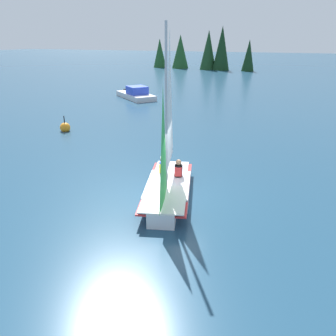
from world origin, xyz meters
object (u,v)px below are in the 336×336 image
object	(u,v)px
sailboat_main	(168,176)
sailor_helm	(178,173)
sailor_crew	(163,170)
buoy_marker	(65,128)
motorboat_distant	(136,94)

from	to	relation	value
sailboat_main	sailor_helm	bearing A→B (deg)	154.55
sailor_helm	sailor_crew	bearing A→B (deg)	-110.29
sailor_helm	buoy_marker	distance (m)	10.65
buoy_marker	sailor_crew	bearing A→B (deg)	149.65
sailboat_main	sailor_crew	bearing A→B (deg)	-162.65
sailboat_main	motorboat_distant	xyz separation A→B (m)	(10.51, -17.91, -0.38)
sailboat_main	motorboat_distant	bearing A→B (deg)	-165.85
sailboat_main	motorboat_distant	world-z (taller)	sailboat_main
sailor_crew	motorboat_distant	size ratio (longest dim) A/B	0.23
sailboat_main	motorboat_distant	size ratio (longest dim) A/B	1.13
sailor_crew	sailboat_main	bearing A→B (deg)	17.35
sailboat_main	sailor_helm	distance (m)	0.77
buoy_marker	sailboat_main	bearing A→B (deg)	147.47
sailor_crew	motorboat_distant	distance (m)	19.82
motorboat_distant	sailor_crew	bearing A→B (deg)	-21.36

